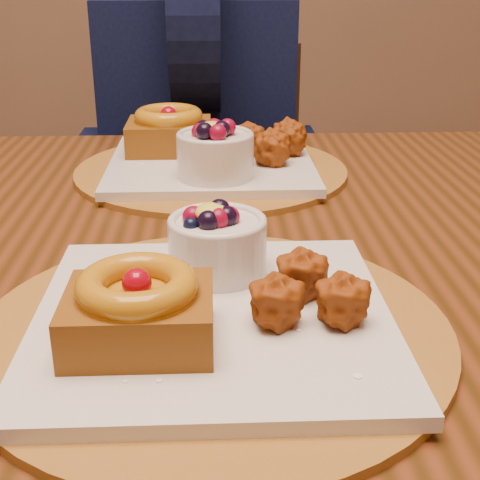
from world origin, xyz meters
name	(u,v)px	position (x,y,z in m)	size (l,w,h in m)	color
dining_table	(213,293)	(0.12, 0.10, 0.68)	(1.60, 0.90, 0.76)	#37200A
place_setting_near	(210,304)	(0.11, -0.11, 0.78)	(0.38, 0.38, 0.08)	brown
place_setting_far	(208,154)	(0.11, 0.32, 0.78)	(0.38, 0.38, 0.09)	brown
chair_far	(191,223)	(0.07, 0.83, 0.48)	(0.55, 0.55, 0.87)	black
diner	(197,90)	(0.09, 0.74, 0.80)	(0.46, 0.45, 0.75)	black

